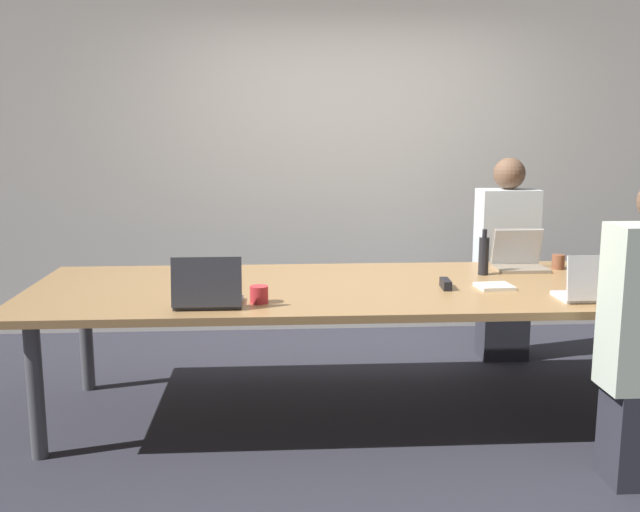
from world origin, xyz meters
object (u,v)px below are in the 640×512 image
(laptop_far_right, at_px, (519,257))
(cup_far_right, at_px, (558,262))
(person_far_right, at_px, (505,262))
(stapler, at_px, (446,284))
(laptop_near_right, at_px, (592,287))
(laptop_near_left, at_px, (208,293))
(bottle_far_right, at_px, (484,255))
(cup_near_left, at_px, (259,294))

(laptop_far_right, distance_m, cup_far_right, 0.25)
(person_far_right, bearing_deg, laptop_far_right, -99.86)
(cup_far_right, xyz_separation_m, stapler, (-0.83, -0.50, -0.02))
(cup_far_right, relative_size, stapler, 0.59)
(cup_far_right, bearing_deg, laptop_near_right, -100.88)
(laptop_far_right, height_order, laptop_near_left, laptop_near_left)
(bottle_far_right, relative_size, laptop_near_left, 0.82)
(laptop_far_right, xyz_separation_m, cup_near_left, (-1.59, -0.78, -0.03))
(bottle_far_right, bearing_deg, cup_far_right, 15.69)
(cup_near_left, relative_size, stapler, 0.60)
(cup_far_right, distance_m, cup_near_left, 1.99)
(laptop_far_right, bearing_deg, stapler, -138.34)
(person_far_right, relative_size, laptop_near_right, 4.59)
(laptop_near_right, bearing_deg, stapler, -26.44)
(bottle_far_right, height_order, laptop_near_left, bottle_far_right)
(laptop_near_left, xyz_separation_m, stapler, (1.25, 0.34, -0.05))
(cup_far_right, relative_size, cup_near_left, 0.98)
(laptop_near_left, height_order, laptop_near_right, laptop_near_left)
(cup_far_right, distance_m, stapler, 0.97)
(laptop_far_right, bearing_deg, person_far_right, 80.14)
(laptop_near_right, bearing_deg, person_far_right, -90.28)
(laptop_far_right, height_order, bottle_far_right, bottle_far_right)
(laptop_far_right, xyz_separation_m, laptop_near_left, (-1.84, -0.86, 0.00))
(person_far_right, bearing_deg, bottle_far_right, -117.66)
(bottle_far_right, bearing_deg, stapler, -131.24)
(cup_far_right, distance_m, bottle_far_right, 0.54)
(laptop_far_right, bearing_deg, cup_far_right, -4.14)
(laptop_near_right, bearing_deg, laptop_far_right, -84.27)
(cup_near_left, bearing_deg, laptop_near_left, -162.91)
(cup_far_right, bearing_deg, stapler, -148.84)
(laptop_far_right, bearing_deg, cup_near_left, -153.76)
(person_far_right, relative_size, cup_far_right, 15.75)
(cup_far_right, xyz_separation_m, cup_near_left, (-1.84, -0.77, -0.00))
(person_far_right, bearing_deg, cup_far_right, -74.35)
(bottle_far_right, height_order, stapler, bottle_far_right)
(person_far_right, xyz_separation_m, stapler, (-0.67, -1.05, 0.08))
(laptop_near_left, bearing_deg, cup_far_right, -157.98)
(person_far_right, height_order, cup_near_left, person_far_right)
(laptop_far_right, bearing_deg, bottle_far_right, -149.00)
(cup_far_right, bearing_deg, laptop_near_left, -157.98)
(laptop_far_right, relative_size, laptop_near_left, 0.93)
(cup_near_left, bearing_deg, laptop_near_right, -2.23)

